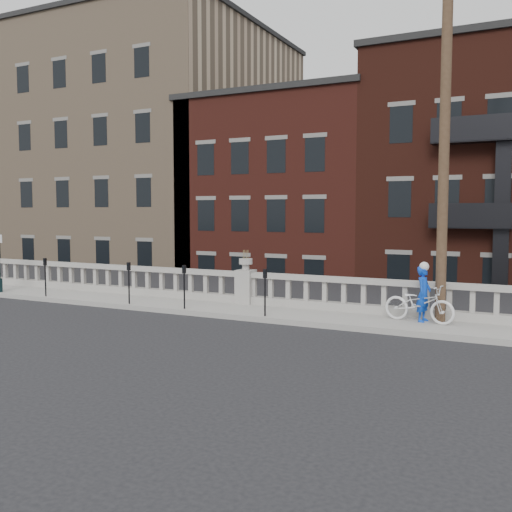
{
  "coord_description": "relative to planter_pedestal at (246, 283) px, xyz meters",
  "views": [
    {
      "loc": [
        8.55,
        -12.52,
        3.17
      ],
      "look_at": [
        0.75,
        3.2,
        1.79
      ],
      "focal_mm": 40.0,
      "sensor_mm": 36.0,
      "label": 1
    }
  ],
  "objects": [
    {
      "name": "ground",
      "position": [
        0.0,
        -3.95,
        -0.83
      ],
      "size": [
        120.0,
        120.0,
        0.0
      ],
      "primitive_type": "plane",
      "color": "black",
      "rests_on": "ground"
    },
    {
      "name": "sidewalk",
      "position": [
        0.0,
        -0.95,
        -0.76
      ],
      "size": [
        32.0,
        2.2,
        0.15
      ],
      "primitive_type": "cube",
      "color": "gray",
      "rests_on": "ground"
    },
    {
      "name": "balustrade",
      "position": [
        0.0,
        0.0,
        -0.19
      ],
      "size": [
        28.0,
        0.34,
        1.03
      ],
      "color": "gray",
      "rests_on": "sidewalk"
    },
    {
      "name": "planter_pedestal",
      "position": [
        0.0,
        0.0,
        0.0
      ],
      "size": [
        0.55,
        0.55,
        1.76
      ],
      "color": "gray",
      "rests_on": "sidewalk"
    },
    {
      "name": "lower_level",
      "position": [
        0.56,
        19.09,
        1.8
      ],
      "size": [
        80.0,
        44.0,
        20.8
      ],
      "color": "#605E59",
      "rests_on": "ground"
    },
    {
      "name": "utility_pole",
      "position": [
        6.2,
        -0.35,
        4.41
      ],
      "size": [
        1.6,
        0.28,
        10.0
      ],
      "color": "#422D1E",
      "rests_on": "sidewalk"
    },
    {
      "name": "parking_meter_b",
      "position": [
        -7.09,
        -1.8,
        0.17
      ],
      "size": [
        0.1,
        0.09,
        1.36
      ],
      "color": "black",
      "rests_on": "sidewalk"
    },
    {
      "name": "parking_meter_c",
      "position": [
        -3.36,
        -1.8,
        0.17
      ],
      "size": [
        0.1,
        0.09,
        1.36
      ],
      "color": "black",
      "rests_on": "sidewalk"
    },
    {
      "name": "parking_meter_d",
      "position": [
        -1.21,
        -1.8,
        0.17
      ],
      "size": [
        0.1,
        0.09,
        1.36
      ],
      "color": "black",
      "rests_on": "sidewalk"
    },
    {
      "name": "parking_meter_e",
      "position": [
        1.56,
        -1.8,
        0.17
      ],
      "size": [
        0.1,
        0.09,
        1.36
      ],
      "color": "black",
      "rests_on": "sidewalk"
    },
    {
      "name": "bicycle",
      "position": [
        5.71,
        -0.73,
        -0.17
      ],
      "size": [
        2.03,
        1.01,
        1.02
      ],
      "primitive_type": "imported",
      "rotation": [
        0.0,
        0.0,
        1.39
      ],
      "color": "white",
      "rests_on": "sidewalk"
    },
    {
      "name": "cyclist",
      "position": [
        5.79,
        -0.61,
        0.09
      ],
      "size": [
        0.45,
        0.61,
        1.53
      ],
      "primitive_type": "imported",
      "rotation": [
        0.0,
        0.0,
        1.41
      ],
      "color": "#0D3FC6",
      "rests_on": "sidewalk"
    }
  ]
}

